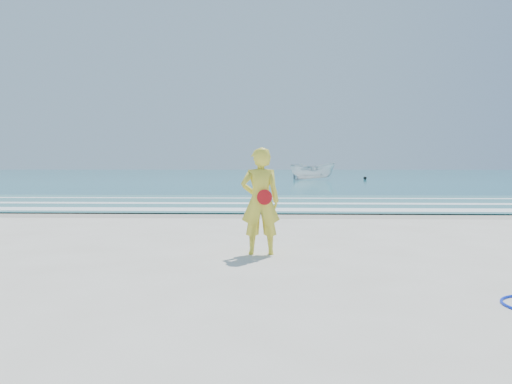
{
  "coord_description": "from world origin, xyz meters",
  "views": [
    {
      "loc": [
        0.54,
        -7.15,
        1.58
      ],
      "look_at": [
        0.12,
        4.0,
        1.0
      ],
      "focal_mm": 35.0,
      "sensor_mm": 36.0,
      "label": 1
    }
  ],
  "objects": [
    {
      "name": "ground",
      "position": [
        0.0,
        0.0,
        0.0
      ],
      "size": [
        400.0,
        400.0,
        0.0
      ],
      "primitive_type": "plane",
      "color": "silver",
      "rests_on": "ground"
    },
    {
      "name": "wet_sand",
      "position": [
        0.0,
        9.0,
        0.0
      ],
      "size": [
        400.0,
        2.4,
        0.0
      ],
      "primitive_type": "cube",
      "color": "#B2A893",
      "rests_on": "ground"
    },
    {
      "name": "ocean",
      "position": [
        0.0,
        105.0,
        0.02
      ],
      "size": [
        400.0,
        190.0,
        0.04
      ],
      "primitive_type": "cube",
      "color": "#19727F",
      "rests_on": "ground"
    },
    {
      "name": "shallow",
      "position": [
        0.0,
        14.0,
        0.04
      ],
      "size": [
        400.0,
        10.0,
        0.01
      ],
      "primitive_type": "cube",
      "color": "#59B7AD",
      "rests_on": "ocean"
    },
    {
      "name": "foam_near",
      "position": [
        0.0,
        10.3,
        0.05
      ],
      "size": [
        400.0,
        1.4,
        0.01
      ],
      "primitive_type": "cube",
      "color": "white",
      "rests_on": "shallow"
    },
    {
      "name": "foam_mid",
      "position": [
        0.0,
        13.2,
        0.05
      ],
      "size": [
        400.0,
        0.9,
        0.01
      ],
      "primitive_type": "cube",
      "color": "white",
      "rests_on": "shallow"
    },
    {
      "name": "foam_far",
      "position": [
        0.0,
        16.5,
        0.05
      ],
      "size": [
        400.0,
        0.6,
        0.01
      ],
      "primitive_type": "cube",
      "color": "white",
      "rests_on": "shallow"
    },
    {
      "name": "boat",
      "position": [
        4.75,
        48.28,
        1.02
      ],
      "size": [
        5.27,
        2.6,
        1.95
      ],
      "primitive_type": "imported",
      "rotation": [
        0.0,
        0.0,
        1.71
      ],
      "color": "silver",
      "rests_on": "ocean"
    },
    {
      "name": "buoy",
      "position": [
        10.59,
        48.67,
        0.23
      ],
      "size": [
        0.38,
        0.38,
        0.38
      ],
      "primitive_type": "sphere",
      "color": "black",
      "rests_on": "ocean"
    },
    {
      "name": "woman",
      "position": [
        0.29,
        1.74,
        0.96
      ],
      "size": [
        0.73,
        0.5,
        1.91
      ],
      "color": "yellow",
      "rests_on": "ground"
    }
  ]
}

